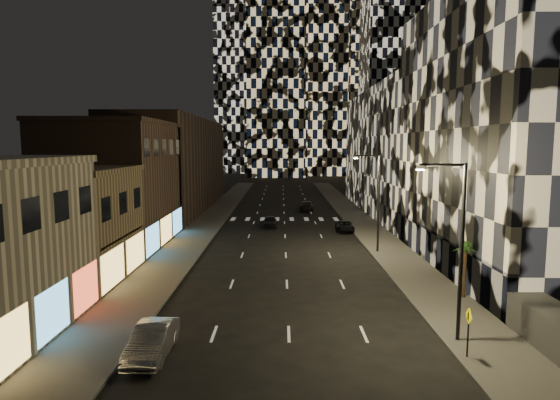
{
  "coord_description": "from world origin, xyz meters",
  "views": [
    {
      "loc": [
        -0.39,
        -12.89,
        10.0
      ],
      "look_at": [
        -0.5,
        21.19,
        6.0
      ],
      "focal_mm": 30.0,
      "sensor_mm": 36.0,
      "label": 1
    }
  ],
  "objects_px": {
    "streetlight_far": "(376,196)",
    "car_silver_parked": "(152,341)",
    "car_dark_oncoming": "(307,206)",
    "ped_sign": "(468,324)",
    "car_dark_midlane": "(270,221)",
    "palm_tree": "(465,251)",
    "car_dark_rightlane": "(345,226)",
    "streetlight_near": "(457,239)"
  },
  "relations": [
    {
      "from": "car_dark_midlane",
      "to": "palm_tree",
      "type": "height_order",
      "value": "palm_tree"
    },
    {
      "from": "streetlight_near",
      "to": "streetlight_far",
      "type": "distance_m",
      "value": 20.0
    },
    {
      "from": "streetlight_far",
      "to": "car_silver_parked",
      "type": "bearing_deg",
      "value": -124.52
    },
    {
      "from": "car_dark_rightlane",
      "to": "car_dark_oncoming",
      "type": "bearing_deg",
      "value": 104.25
    },
    {
      "from": "car_dark_midlane",
      "to": "streetlight_far",
      "type": "bearing_deg",
      "value": -53.49
    },
    {
      "from": "streetlight_far",
      "to": "car_dark_midlane",
      "type": "height_order",
      "value": "streetlight_far"
    },
    {
      "from": "streetlight_near",
      "to": "ped_sign",
      "type": "bearing_deg",
      "value": -91.62
    },
    {
      "from": "streetlight_near",
      "to": "car_silver_parked",
      "type": "distance_m",
      "value": 15.67
    },
    {
      "from": "car_dark_midlane",
      "to": "car_dark_oncoming",
      "type": "xyz_separation_m",
      "value": [
        5.3,
        14.84,
        0.05
      ]
    },
    {
      "from": "car_dark_midlane",
      "to": "ped_sign",
      "type": "relative_size",
      "value": 1.7
    },
    {
      "from": "car_silver_parked",
      "to": "car_dark_oncoming",
      "type": "height_order",
      "value": "car_silver_parked"
    },
    {
      "from": "car_dark_oncoming",
      "to": "ped_sign",
      "type": "height_order",
      "value": "ped_sign"
    },
    {
      "from": "car_silver_parked",
      "to": "ped_sign",
      "type": "distance_m",
      "value": 14.87
    },
    {
      "from": "streetlight_near",
      "to": "car_dark_rightlane",
      "type": "distance_m",
      "value": 31.32
    },
    {
      "from": "car_dark_rightlane",
      "to": "streetlight_far",
      "type": "bearing_deg",
      "value": -79.87
    },
    {
      "from": "streetlight_near",
      "to": "car_silver_parked",
      "type": "bearing_deg",
      "value": -173.67
    },
    {
      "from": "streetlight_near",
      "to": "car_dark_oncoming",
      "type": "distance_m",
      "value": 49.09
    },
    {
      "from": "car_dark_midlane",
      "to": "car_dark_rightlane",
      "type": "bearing_deg",
      "value": -17.87
    },
    {
      "from": "streetlight_near",
      "to": "car_dark_midlane",
      "type": "height_order",
      "value": "streetlight_near"
    },
    {
      "from": "car_silver_parked",
      "to": "car_dark_midlane",
      "type": "bearing_deg",
      "value": 83.13
    },
    {
      "from": "car_silver_parked",
      "to": "car_dark_oncoming",
      "type": "xyz_separation_m",
      "value": [
        10.04,
        50.28,
        -0.03
      ]
    },
    {
      "from": "car_silver_parked",
      "to": "palm_tree",
      "type": "bearing_deg",
      "value": 25.64
    },
    {
      "from": "car_dark_rightlane",
      "to": "palm_tree",
      "type": "bearing_deg",
      "value": -76.41
    },
    {
      "from": "car_dark_rightlane",
      "to": "ped_sign",
      "type": "xyz_separation_m",
      "value": [
        1.3,
        -32.92,
        1.13
      ]
    },
    {
      "from": "car_dark_oncoming",
      "to": "car_silver_parked",
      "type": "bearing_deg",
      "value": 82.86
    },
    {
      "from": "car_silver_parked",
      "to": "palm_tree",
      "type": "xyz_separation_m",
      "value": [
        18.04,
        8.38,
        2.43
      ]
    },
    {
      "from": "car_silver_parked",
      "to": "car_dark_midlane",
      "type": "height_order",
      "value": "car_silver_parked"
    },
    {
      "from": "car_dark_midlane",
      "to": "car_dark_oncoming",
      "type": "bearing_deg",
      "value": 70.46
    },
    {
      "from": "palm_tree",
      "to": "car_dark_midlane",
      "type": "bearing_deg",
      "value": 116.18
    },
    {
      "from": "car_dark_midlane",
      "to": "car_dark_oncoming",
      "type": "height_order",
      "value": "car_dark_oncoming"
    },
    {
      "from": "streetlight_far",
      "to": "car_dark_midlane",
      "type": "xyz_separation_m",
      "value": [
        -10.16,
        13.79,
        -4.67
      ]
    },
    {
      "from": "car_silver_parked",
      "to": "ped_sign",
      "type": "bearing_deg",
      "value": -0.6
    },
    {
      "from": "streetlight_near",
      "to": "car_dark_midlane",
      "type": "bearing_deg",
      "value": 106.73
    },
    {
      "from": "car_dark_oncoming",
      "to": "car_dark_rightlane",
      "type": "distance_m",
      "value": 18.05
    },
    {
      "from": "streetlight_near",
      "to": "streetlight_far",
      "type": "bearing_deg",
      "value": 90.0
    },
    {
      "from": "car_dark_oncoming",
      "to": "palm_tree",
      "type": "distance_m",
      "value": 42.73
    },
    {
      "from": "streetlight_far",
      "to": "ped_sign",
      "type": "distance_m",
      "value": 22.29
    },
    {
      "from": "streetlight_far",
      "to": "streetlight_near",
      "type": "bearing_deg",
      "value": -90.0
    },
    {
      "from": "streetlight_far",
      "to": "car_silver_parked",
      "type": "height_order",
      "value": "streetlight_far"
    },
    {
      "from": "car_dark_oncoming",
      "to": "ped_sign",
      "type": "bearing_deg",
      "value": 99.56
    },
    {
      "from": "car_dark_rightlane",
      "to": "palm_tree",
      "type": "distance_m",
      "value": 24.76
    },
    {
      "from": "car_dark_midlane",
      "to": "ped_sign",
      "type": "height_order",
      "value": "ped_sign"
    }
  ]
}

